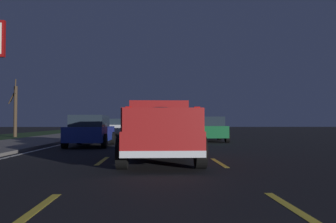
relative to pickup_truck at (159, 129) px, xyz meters
name	(u,v)px	position (x,y,z in m)	size (l,w,h in m)	color
ground	(156,138)	(16.55, 0.00, -0.98)	(144.00, 144.00, 0.00)	black
sidewalk_shoulder	(58,137)	(16.55, 7.45, -0.92)	(108.00, 4.00, 0.12)	slate
lane_markings	(120,136)	(19.95, 3.07, -0.98)	(108.00, 7.04, 0.01)	yellow
pickup_truck	(159,129)	(0.00, 0.00, 0.00)	(5.46, 2.35, 1.87)	maroon
sedan_green	(209,129)	(11.51, -3.30, -0.20)	(4.45, 2.10, 1.54)	#14592D
sedan_red	(155,128)	(15.84, 0.12, -0.20)	(4.43, 2.08, 1.54)	maroon
sedan_blue	(91,131)	(6.98, 3.32, -0.20)	(4.42, 2.06, 1.54)	navy
sedan_silver	(117,127)	(23.42, 3.73, -0.20)	(4.44, 2.08, 1.54)	#B2B5BA
bare_tree_far	(15,109)	(18.76, 11.55, 1.30)	(1.76, 1.07, 4.76)	#423323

